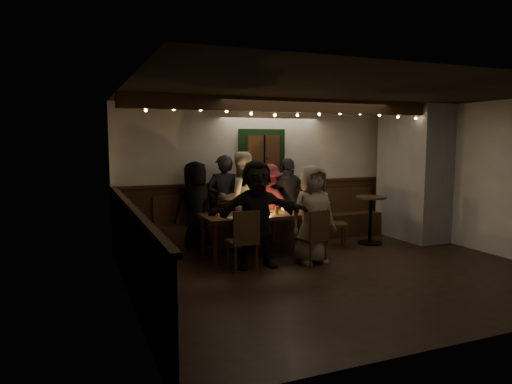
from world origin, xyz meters
name	(u,v)px	position (x,y,z in m)	size (l,w,h in m)	color
room	(347,188)	(1.07, 1.42, 1.07)	(6.02, 5.01, 2.62)	black
dining_table	(260,217)	(-0.67, 1.40, 0.64)	(1.97, 0.84, 0.85)	black
chair_near_left	(244,237)	(-1.27, 0.59, 0.52)	(0.42, 0.42, 0.92)	black
chair_near_right	(315,234)	(-0.14, 0.46, 0.49)	(0.47, 0.47, 0.87)	black
chair_end	(331,219)	(0.76, 1.48, 0.50)	(0.53, 0.53, 0.89)	black
high_top	(371,214)	(1.56, 1.36, 0.57)	(0.56, 0.56, 0.90)	black
person_a	(196,206)	(-1.60, 2.14, 0.79)	(0.77, 0.50, 1.58)	black
person_b	(224,201)	(-1.08, 2.13, 0.84)	(0.61, 0.40, 1.68)	#22232A
person_c	(241,200)	(-0.78, 2.04, 0.87)	(0.84, 0.66, 1.73)	beige
person_d	(268,204)	(-0.24, 2.04, 0.75)	(0.97, 0.56, 1.50)	maroon
person_e	(289,200)	(0.22, 2.12, 0.80)	(0.94, 0.39, 1.61)	#2B2B2C
person_f	(257,214)	(-1.03, 0.68, 0.83)	(1.53, 0.49, 1.65)	black
person_g	(313,214)	(-0.12, 0.59, 0.78)	(0.76, 0.50, 1.56)	gray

